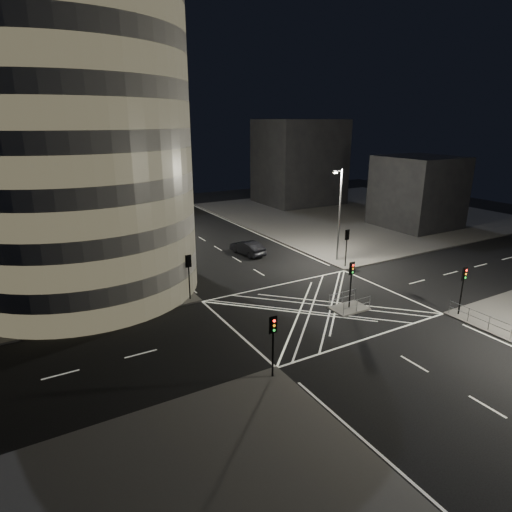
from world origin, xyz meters
TOP-DOWN VIEW (x-y plane):
  - ground at (0.00, 0.00)m, footprint 120.00×120.00m
  - sidewalk_far_right at (29.00, 27.00)m, footprint 42.00×42.00m
  - central_island at (2.00, -1.50)m, footprint 3.00×2.00m
  - office_tower_curved at (-20.74, 18.74)m, footprint 30.00×29.00m
  - building_right_far at (26.00, 40.00)m, footprint 14.00×12.00m
  - building_right_near at (30.00, 16.00)m, footprint 10.00×10.00m
  - building_far_end at (-4.00, 58.00)m, footprint 18.00×8.00m
  - tree_a at (-10.50, 9.00)m, footprint 4.36×4.36m
  - tree_b at (-10.50, 15.00)m, footprint 4.55×4.55m
  - tree_c at (-10.50, 21.00)m, footprint 4.66×4.66m
  - tree_d at (-10.50, 27.00)m, footprint 4.33×4.33m
  - tree_e at (-10.50, 33.00)m, footprint 4.44×4.44m
  - traffic_signal_fl at (-8.80, 6.80)m, footprint 0.55×0.22m
  - traffic_signal_nl at (-8.80, -6.80)m, footprint 0.55×0.22m
  - traffic_signal_fr at (8.80, 6.80)m, footprint 0.55×0.22m
  - traffic_signal_nr at (8.80, -6.80)m, footprint 0.55×0.22m
  - traffic_signal_island at (2.00, -1.50)m, footprint 0.55×0.22m
  - street_lamp_left_near at (-9.44, 12.00)m, footprint 1.25×0.25m
  - street_lamp_left_far at (-9.44, 30.00)m, footprint 1.25×0.25m
  - street_lamp_right_far at (9.44, 9.00)m, footprint 1.25×0.25m
  - railing_island_south at (2.00, -2.40)m, footprint 2.80×0.06m
  - railing_island_north at (2.00, -0.60)m, footprint 2.80×0.06m
  - sedan at (1.94, 16.01)m, footprint 2.43×5.17m

SIDE VIEW (x-z plane):
  - ground at x=0.00m, z-range 0.00..0.00m
  - sidewalk_far_right at x=29.00m, z-range 0.00..0.15m
  - central_island at x=2.00m, z-range 0.00..0.15m
  - railing_island_south at x=2.00m, z-range 0.15..1.25m
  - railing_island_north at x=2.00m, z-range 0.15..1.25m
  - sedan at x=1.94m, z-range 0.00..1.64m
  - traffic_signal_fl at x=-8.80m, z-range 0.91..4.91m
  - traffic_signal_nl at x=-8.80m, z-range 0.91..4.91m
  - traffic_signal_fr at x=8.80m, z-range 0.91..4.91m
  - traffic_signal_nr at x=8.80m, z-range 0.91..4.91m
  - traffic_signal_island at x=2.00m, z-range 0.91..4.91m
  - tree_e at x=-10.50m, z-range 0.86..7.41m
  - tree_a at x=-10.50m, z-range 0.91..7.47m
  - tree_c at x=-10.50m, z-range 1.03..8.17m
  - tree_b at x=-10.50m, z-range 1.17..8.45m
  - tree_d at x=-10.50m, z-range 1.28..8.53m
  - building_right_near at x=30.00m, z-range 0.15..10.15m
  - street_lamp_left_near at x=-9.44m, z-range 0.54..10.54m
  - street_lamp_left_far at x=-9.44m, z-range 0.54..10.54m
  - street_lamp_right_far at x=9.44m, z-range 0.54..10.54m
  - building_right_far at x=26.00m, z-range 0.15..15.15m
  - building_far_end at x=-4.00m, z-range 0.00..18.00m
  - office_tower_curved at x=-20.74m, z-range -0.95..26.25m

